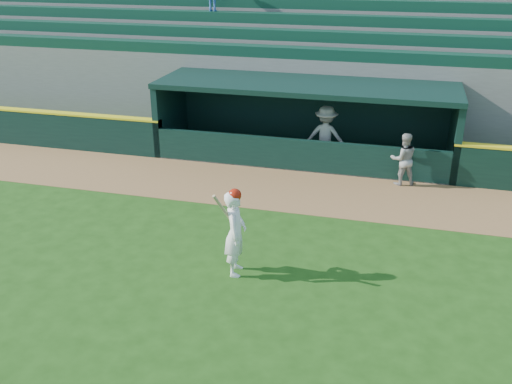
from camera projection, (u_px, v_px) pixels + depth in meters
The scene contains 7 objects.
ground at pixel (236, 279), 11.86m from camera, with size 120.00×120.00×0.00m, color #1C4411.
warning_track at pixel (286, 189), 16.21m from camera, with size 40.00×3.00×0.01m, color olive.
dugout_player_front at pixel (403, 159), 16.30m from camera, with size 0.75×0.58×1.54m, color #9D9D98.
dugout_player_inside at pixel (326, 136), 17.67m from camera, with size 1.23×0.71×1.91m, color #969591.
dugout at pixel (307, 115), 18.43m from camera, with size 9.40×2.80×2.46m.
stands at pixel (329, 58), 22.07m from camera, with size 34.50×6.25×7.57m.
batter_at_plate at pixel (235, 232), 11.72m from camera, with size 0.61×0.82×1.94m.
Camera 1 is at (3.00, -9.74, 6.35)m, focal length 40.00 mm.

